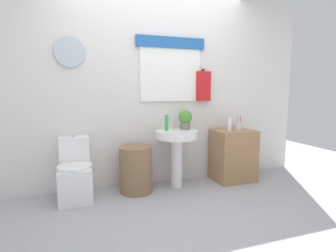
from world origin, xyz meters
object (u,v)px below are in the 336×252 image
(toilet, at_px, (75,175))
(laundry_hamper, at_px, (136,169))
(pedestal_sink, at_px, (177,144))
(lotion_bottle, at_px, (230,124))
(potted_plant, at_px, (185,119))
(wooden_cabinet, at_px, (233,155))
(toothbrush_cup, at_px, (239,126))
(soap_bottle, at_px, (167,123))

(toilet, relative_size, laundry_hamper, 1.28)
(pedestal_sink, xyz_separation_m, lotion_bottle, (0.74, -0.04, 0.23))
(pedestal_sink, distance_m, potted_plant, 0.35)
(potted_plant, bearing_deg, pedestal_sink, -156.80)
(wooden_cabinet, relative_size, toothbrush_cup, 3.81)
(pedestal_sink, relative_size, toothbrush_cup, 4.00)
(pedestal_sink, bearing_deg, laundry_hamper, 180.00)
(toilet, relative_size, toothbrush_cup, 3.92)
(laundry_hamper, height_order, wooden_cabinet, wooden_cabinet)
(pedestal_sink, height_order, lotion_bottle, lotion_bottle)
(potted_plant, height_order, lotion_bottle, potted_plant)
(pedestal_sink, height_order, soap_bottle, soap_bottle)
(pedestal_sink, xyz_separation_m, potted_plant, (0.14, 0.06, 0.31))
(laundry_hamper, bearing_deg, toothbrush_cup, 0.78)
(pedestal_sink, distance_m, soap_bottle, 0.30)
(laundry_hamper, xyz_separation_m, pedestal_sink, (0.53, 0.00, 0.29))
(toilet, distance_m, potted_plant, 1.51)
(soap_bottle, bearing_deg, lotion_bottle, -5.95)
(lotion_bottle, xyz_separation_m, toothbrush_cup, (0.19, 0.06, -0.04))
(toilet, bearing_deg, lotion_bottle, -2.10)
(pedestal_sink, relative_size, potted_plant, 2.94)
(soap_bottle, height_order, lotion_bottle, soap_bottle)
(laundry_hamper, bearing_deg, toilet, 177.33)
(laundry_hamper, distance_m, potted_plant, 0.90)
(wooden_cabinet, height_order, lotion_bottle, lotion_bottle)
(potted_plant, xyz_separation_m, lotion_bottle, (0.60, -0.10, -0.08))
(laundry_hamper, relative_size, toothbrush_cup, 3.06)
(laundry_hamper, bearing_deg, potted_plant, 5.09)
(wooden_cabinet, distance_m, potted_plant, 0.88)
(toilet, bearing_deg, toothbrush_cup, -0.34)
(toilet, relative_size, soap_bottle, 3.66)
(laundry_hamper, distance_m, toothbrush_cup, 1.54)
(toothbrush_cup, bearing_deg, potted_plant, 177.11)
(toilet, xyz_separation_m, wooden_cabinet, (2.08, -0.03, 0.08))
(toilet, distance_m, wooden_cabinet, 2.08)
(potted_plant, distance_m, toothbrush_cup, 0.80)
(potted_plant, bearing_deg, soap_bottle, -177.80)
(soap_bottle, bearing_deg, pedestal_sink, -22.62)
(toilet, xyz_separation_m, laundry_hamper, (0.70, -0.03, 0.01))
(lotion_bottle, bearing_deg, toothbrush_cup, 17.74)
(soap_bottle, bearing_deg, toothbrush_cup, -1.63)
(toilet, bearing_deg, pedestal_sink, -1.52)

